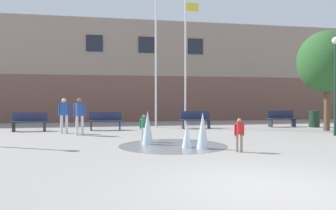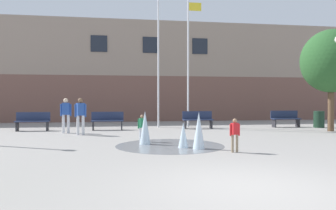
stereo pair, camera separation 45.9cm
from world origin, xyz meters
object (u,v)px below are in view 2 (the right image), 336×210
park_bench_center (198,119)px  child_with_pink_shirt (142,126)px  flagpole_right (189,57)px  adult_near_bench (80,113)px  park_bench_under_right_flagpole (285,118)px  teen_by_trashcan (66,113)px  street_tree_near_building (331,61)px  child_running (235,133)px  trash_can (319,119)px  flagpole_left (159,51)px  park_bench_far_left (33,121)px  park_bench_left_of_flagpoles (108,120)px

park_bench_center → child_with_pink_shirt: bearing=-123.9°
flagpole_right → child_with_pink_shirt: bearing=-117.1°
adult_near_bench → child_with_pink_shirt: bearing=100.2°
park_bench_under_right_flagpole → child_with_pink_shirt: bearing=-148.9°
teen_by_trashcan → street_tree_near_building: 12.78m
child_running → street_tree_near_building: 9.06m
park_bench_under_right_flagpole → teen_by_trashcan: 11.61m
park_bench_under_right_flagpole → adult_near_bench: size_ratio=1.01×
park_bench_center → trash_can: bearing=-4.1°
flagpole_left → flagpole_right: size_ratio=1.07×
park_bench_far_left → street_tree_near_building: street_tree_near_building is taller
flagpole_right → park_bench_center: bearing=-75.0°
child_running → park_bench_left_of_flagpoles: bearing=95.1°
park_bench_left_of_flagpoles → flagpole_left: flagpole_left is taller
flagpole_right → street_tree_near_building: flagpole_right is taller
adult_near_bench → child_running: 7.37m
flagpole_right → adult_near_bench: bearing=-149.4°
child_running → street_tree_near_building: size_ratio=0.20×
flagpole_left → child_running: bearing=-82.7°
child_with_pink_shirt → trash_can: 10.92m
park_bench_far_left → teen_by_trashcan: teen_by_trashcan is taller
park_bench_far_left → teen_by_trashcan: size_ratio=1.01×
teen_by_trashcan → child_running: size_ratio=1.61×
street_tree_near_building → park_bench_left_of_flagpoles: bearing=167.8°
park_bench_left_of_flagpoles → flagpole_right: bearing=14.3°
park_bench_under_right_flagpole → flagpole_right: size_ratio=0.22×
park_bench_left_of_flagpoles → park_bench_under_right_flagpole: same height
park_bench_far_left → trash_can: bearing=-1.9°
adult_near_bench → street_tree_near_building: size_ratio=0.32×
adult_near_bench → flagpole_left: flagpole_left is taller
flagpole_right → street_tree_near_building: size_ratio=1.49×
park_bench_under_right_flagpole → flagpole_right: bearing=170.0°
adult_near_bench → park_bench_center: bearing=169.0°
park_bench_far_left → child_running: size_ratio=1.62×
park_bench_under_right_flagpole → street_tree_near_building: bearing=-68.6°
teen_by_trashcan → child_running: 8.53m
park_bench_far_left → park_bench_under_right_flagpole: (13.28, 0.06, 0.00)m
child_running → flagpole_right: 9.33m
child_running → trash_can: (7.48, 7.22, -0.13)m
park_bench_left_of_flagpoles → child_running: bearing=-63.1°
park_bench_center → street_tree_near_building: bearing=-22.0°
park_bench_under_right_flagpole → street_tree_near_building: 3.95m
trash_can → park_bench_far_left: bearing=178.1°
park_bench_under_right_flagpole → child_running: child_running is taller
park_bench_under_right_flagpole → child_running: 9.72m
park_bench_under_right_flagpole → teen_by_trashcan: (-11.51, -1.43, 0.45)m
flagpole_right → street_tree_near_building: bearing=-28.7°
park_bench_far_left → flagpole_left: flagpole_left is taller
flagpole_left → trash_can: (8.59, -1.49, -3.72)m
park_bench_far_left → trash_can: park_bench_far_left is taller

